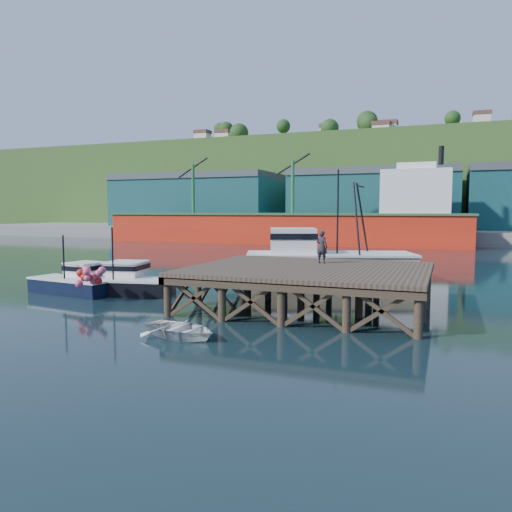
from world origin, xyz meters
The scene contains 12 objects.
ground centered at (0.00, 0.00, 0.00)m, with size 300.00×300.00×0.00m, color black.
wharf centered at (5.50, -0.19, 1.94)m, with size 12.00×10.00×2.62m.
far_quay centered at (0.00, 70.00, 1.00)m, with size 160.00×40.00×2.00m, color gray.
warehouse_left centered at (-35.00, 65.00, 6.50)m, with size 32.00×16.00×9.00m, color #195555.
warehouse_mid centered at (0.00, 65.00, 6.50)m, with size 28.00×16.00×9.00m, color #195555.
cargo_ship centered at (-8.46, 48.00, 3.31)m, with size 55.50×10.00×13.75m.
hillside centered at (0.00, 100.00, 11.00)m, with size 220.00×50.00×22.00m, color #2D511E.
boat_navy centered at (-9.08, -0.75, 0.72)m, with size 5.98×3.53×3.59m.
boat_black centered at (-6.43, 0.12, 0.75)m, with size 6.94×5.76×4.08m.
trawler centered at (4.07, 9.95, 1.63)m, with size 12.55×7.95×7.91m.
dinghy centered at (2.34, -7.92, 0.34)m, with size 2.36×3.30×0.68m, color white.
dockworker centered at (5.63, 2.16, 3.03)m, with size 0.66×0.43×1.82m, color black.
Camera 1 is at (12.16, -25.07, 5.08)m, focal length 35.00 mm.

